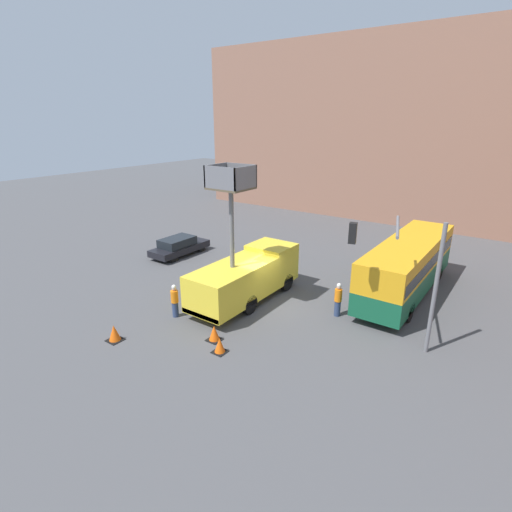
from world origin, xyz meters
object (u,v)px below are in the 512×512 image
(traffic_cone_mid_road, at_px, (214,333))
(traffic_cone_near_truck, at_px, (220,346))
(utility_truck, at_px, (246,274))
(road_worker_near_truck, at_px, (175,301))
(city_bus, at_px, (408,264))
(road_worker_directing, at_px, (338,300))
(traffic_light_pole, at_px, (405,263))
(parked_car_curbside, at_px, (179,246))
(traffic_cone_far_side, at_px, (114,333))

(traffic_cone_mid_road, bearing_deg, traffic_cone_near_truck, -35.85)
(utility_truck, relative_size, road_worker_near_truck, 4.29)
(city_bus, distance_m, road_worker_directing, 5.30)
(city_bus, distance_m, road_worker_near_truck, 13.14)
(traffic_cone_near_truck, height_order, traffic_cone_mid_road, traffic_cone_mid_road)
(traffic_light_pole, xyz_separation_m, traffic_cone_mid_road, (-6.93, -4.30, -3.63))
(traffic_cone_mid_road, bearing_deg, road_worker_near_truck, 169.19)
(traffic_light_pole, relative_size, traffic_cone_mid_road, 7.91)
(road_worker_near_truck, bearing_deg, road_worker_directing, 152.32)
(parked_car_curbside, bearing_deg, traffic_cone_far_side, -58.11)
(road_worker_near_truck, bearing_deg, parked_car_curbside, -109.02)
(traffic_cone_far_side, bearing_deg, traffic_cone_near_truck, 24.29)
(traffic_light_pole, relative_size, traffic_cone_far_side, 7.46)
(utility_truck, relative_size, traffic_light_pole, 1.30)
(utility_truck, height_order, road_worker_near_truck, utility_truck)
(city_bus, xyz_separation_m, traffic_cone_mid_road, (-5.61, -10.33, -1.53))
(road_worker_near_truck, height_order, parked_car_curbside, road_worker_near_truck)
(traffic_cone_mid_road, bearing_deg, traffic_light_pole, 31.84)
(road_worker_near_truck, bearing_deg, utility_truck, 179.97)
(traffic_cone_mid_road, height_order, traffic_cone_far_side, traffic_cone_far_side)
(utility_truck, height_order, city_bus, utility_truck)
(city_bus, xyz_separation_m, road_worker_near_truck, (-8.78, -9.73, -0.99))
(road_worker_near_truck, xyz_separation_m, parked_car_curbside, (-6.96, 7.02, -0.18))
(parked_car_curbside, bearing_deg, road_worker_near_truck, -45.25)
(road_worker_directing, bearing_deg, utility_truck, -44.99)
(city_bus, bearing_deg, utility_truck, 141.21)
(traffic_light_pole, relative_size, traffic_cone_near_truck, 8.39)
(road_worker_directing, xyz_separation_m, traffic_cone_near_truck, (-2.72, -6.15, -0.58))
(road_worker_near_truck, distance_m, road_worker_directing, 8.35)
(road_worker_directing, height_order, traffic_cone_mid_road, road_worker_directing)
(traffic_cone_near_truck, distance_m, traffic_cone_mid_road, 1.06)
(road_worker_near_truck, bearing_deg, traffic_cone_far_side, 16.80)
(traffic_light_pole, bearing_deg, traffic_cone_near_truck, -140.97)
(utility_truck, distance_m, parked_car_curbside, 9.43)
(road_worker_near_truck, xyz_separation_m, road_worker_directing, (6.75, 4.92, 0.03))
(road_worker_directing, xyz_separation_m, parked_car_curbside, (-13.71, 2.09, -0.21))
(utility_truck, distance_m, traffic_light_pole, 8.62)
(traffic_cone_far_side, height_order, parked_car_curbside, parked_car_curbside)
(city_bus, bearing_deg, traffic_cone_far_side, 154.63)
(city_bus, xyz_separation_m, traffic_cone_near_truck, (-4.75, -10.95, -1.55))
(road_worker_directing, bearing_deg, city_bus, -172.00)
(traffic_cone_far_side, bearing_deg, traffic_light_pole, 33.27)
(traffic_cone_near_truck, distance_m, traffic_cone_far_side, 5.02)
(road_worker_near_truck, relative_size, traffic_cone_near_truck, 2.54)
(traffic_cone_near_truck, bearing_deg, city_bus, 66.54)
(traffic_cone_mid_road, bearing_deg, parked_car_curbside, 143.04)
(traffic_light_pole, relative_size, road_worker_directing, 3.20)
(traffic_cone_near_truck, xyz_separation_m, traffic_cone_far_side, (-4.57, -2.06, 0.04))
(traffic_cone_mid_road, bearing_deg, city_bus, 61.51)
(utility_truck, bearing_deg, city_bus, 40.96)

